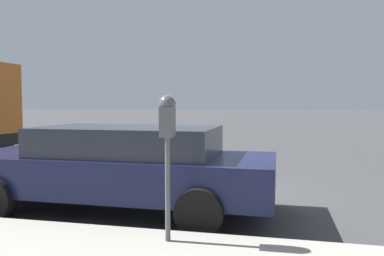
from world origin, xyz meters
name	(u,v)px	position (x,y,z in m)	size (l,w,h in m)	color
ground_plane	(181,198)	(0.00, 0.00, 0.00)	(220.00, 220.00, 0.00)	#424244
parking_meter	(167,130)	(-2.55, -0.49, 1.42)	(0.21, 0.19, 1.66)	#4C5156
car_navy	(120,165)	(-1.01, 0.75, 0.73)	(2.07, 5.01, 1.36)	#14193D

